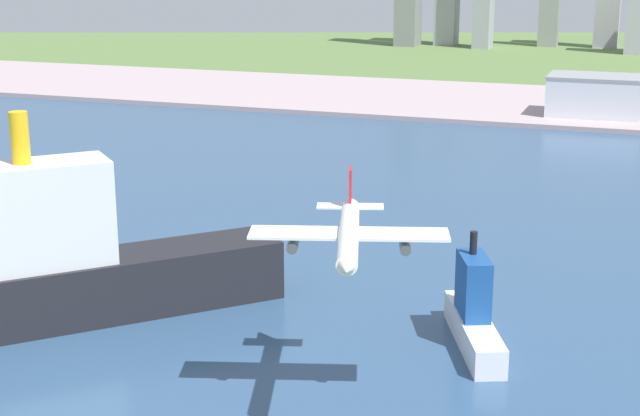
% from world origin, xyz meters
% --- Properties ---
extents(ground_plane, '(2400.00, 2400.00, 0.00)m').
position_xyz_m(ground_plane, '(0.00, 300.00, 0.00)').
color(ground_plane, '#56723D').
extents(water_bay, '(840.00, 360.00, 0.15)m').
position_xyz_m(water_bay, '(0.00, 240.00, 0.07)').
color(water_bay, '#2D4C70').
rests_on(water_bay, ground).
extents(industrial_pier, '(840.00, 140.00, 2.50)m').
position_xyz_m(industrial_pier, '(0.00, 490.00, 1.25)').
color(industrial_pier, '#A89598').
rests_on(industrial_pier, ground).
extents(airplane_landing, '(36.61, 39.76, 11.80)m').
position_xyz_m(airplane_landing, '(28.94, 112.20, 34.91)').
color(airplane_landing, white).
extents(cargo_ship, '(67.72, 69.44, 49.82)m').
position_xyz_m(cargo_ship, '(-42.00, 137.47, 13.94)').
color(cargo_ship, black).
rests_on(cargo_ship, water_bay).
extents(ferry_boat, '(19.88, 35.54, 24.78)m').
position_xyz_m(ferry_boat, '(44.81, 151.75, 7.24)').
color(ferry_boat, white).
rests_on(ferry_boat, water_bay).
extents(warehouse_main, '(46.70, 32.17, 20.39)m').
position_xyz_m(warehouse_main, '(47.60, 455.63, 12.72)').
color(warehouse_main, silver).
rests_on(warehouse_main, industrial_pier).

